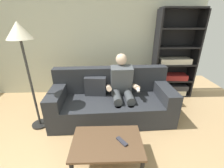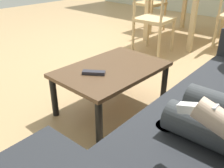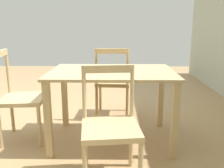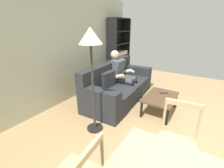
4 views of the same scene
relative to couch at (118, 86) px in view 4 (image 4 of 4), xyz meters
The scene contains 9 objects.
ground_plane 2.36m from the couch, 118.27° to the right, with size 8.37×8.37×0.00m, color tan.
wall_back 1.82m from the couch, 135.24° to the left, with size 6.37×0.12×2.52m, color beige.
couch is the anchor object (origin of this frame).
person_lounging 0.34m from the couch, ahead, with size 0.61×0.86×1.18m.
coffee_table 1.08m from the couch, 94.46° to the right, with size 0.88×0.58×0.36m.
tv_remote 1.10m from the couch, 84.89° to the right, with size 0.05×0.17×0.02m, color #2D2D38.
bookshelf 1.76m from the couch, 30.09° to the left, with size 0.94×0.36×1.98m.
dining_chair_facing_couch 2.19m from the couch, 131.58° to the right, with size 0.46×0.46×0.93m.
floor_lamp 1.74m from the couch, 168.12° to the right, with size 0.36×0.36×1.73m.
Camera 4 is at (-1.93, 0.32, 1.75)m, focal length 24.23 mm.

